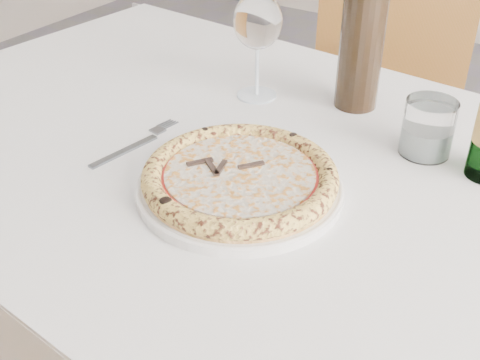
{
  "coord_description": "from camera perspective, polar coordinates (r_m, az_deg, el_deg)",
  "views": [
    {
      "loc": [
        0.52,
        -0.58,
        1.25
      ],
      "look_at": [
        0.13,
        0.03,
        0.78
      ],
      "focal_mm": 45.0,
      "sensor_mm": 36.0,
      "label": 1
    }
  ],
  "objects": [
    {
      "name": "wine_glass",
      "position": [
        1.11,
        1.7,
        14.61
      ],
      "size": [
        0.09,
        0.09,
        0.2
      ],
      "color": "silver",
      "rests_on": "dining_table"
    },
    {
      "name": "plate",
      "position": [
        0.88,
        -0.0,
        -0.61
      ],
      "size": [
        0.3,
        0.3,
        0.02
      ],
      "color": "white",
      "rests_on": "dining_table"
    },
    {
      "name": "wine_bottle",
      "position": [
        1.1,
        11.55,
        13.36
      ],
      "size": [
        0.08,
        0.08,
        0.32
      ],
      "color": "black",
      "rests_on": "dining_table"
    },
    {
      "name": "chair_far",
      "position": [
        1.7,
        13.49,
        7.22
      ],
      "size": [
        0.53,
        0.53,
        0.93
      ],
      "color": "brown",
      "rests_on": "floor"
    },
    {
      "name": "fork",
      "position": [
        1.01,
        -9.9,
        3.36
      ],
      "size": [
        0.03,
        0.19,
        0.0
      ],
      "color": "slate",
      "rests_on": "dining_table"
    },
    {
      "name": "tumbler",
      "position": [
        1.0,
        17.34,
        4.43
      ],
      "size": [
        0.08,
        0.08,
        0.09
      ],
      "color": "white",
      "rests_on": "dining_table"
    },
    {
      "name": "pizza",
      "position": [
        0.87,
        -0.0,
        0.35
      ],
      "size": [
        0.28,
        0.28,
        0.03
      ],
      "color": "#EEB46A",
      "rests_on": "plate"
    },
    {
      "name": "dining_table",
      "position": [
        1.0,
        3.14,
        -2.3
      ],
      "size": [
        1.61,
        1.04,
        0.76
      ],
      "color": "brown",
      "rests_on": "floor"
    }
  ]
}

